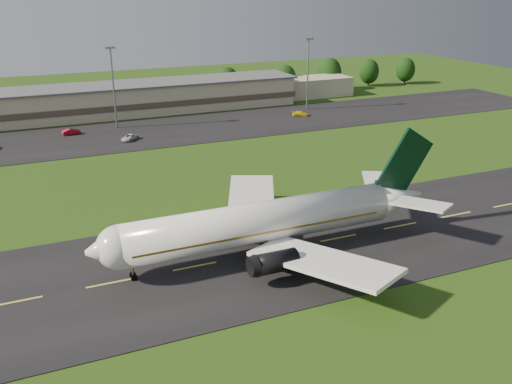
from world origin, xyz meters
name	(u,v)px	position (x,y,z in m)	size (l,w,h in m)	color
ground	(195,267)	(0.00, 0.00, 0.00)	(360.00, 360.00, 0.00)	#204310
taxiway	(195,267)	(0.00, 0.00, 0.05)	(220.00, 30.00, 0.10)	black
apron	(102,137)	(0.00, 72.00, 0.05)	(260.00, 30.00, 0.10)	black
airliner	(266,222)	(10.24, 0.00, 4.66)	(51.23, 42.18, 15.57)	white
terminal	(110,101)	(6.40, 96.18, 3.99)	(145.00, 16.00, 8.40)	#B8AB8C
light_mast_centre	(113,78)	(5.00, 80.00, 12.74)	(2.40, 1.20, 20.35)	gray
light_mast_east	(308,66)	(60.00, 80.00, 12.74)	(2.40, 1.20, 20.35)	gray
tree_line	(210,83)	(39.54, 105.87, 5.19)	(194.58, 9.14, 10.85)	black
service_vehicle_b	(71,132)	(-6.48, 77.52, 0.81)	(1.51, 4.33, 1.43)	maroon
service_vehicle_c	(129,137)	(5.43, 66.62, 0.78)	(2.24, 4.86, 1.35)	silver
service_vehicle_d	(301,114)	(54.29, 72.99, 0.77)	(1.88, 4.61, 1.34)	yellow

